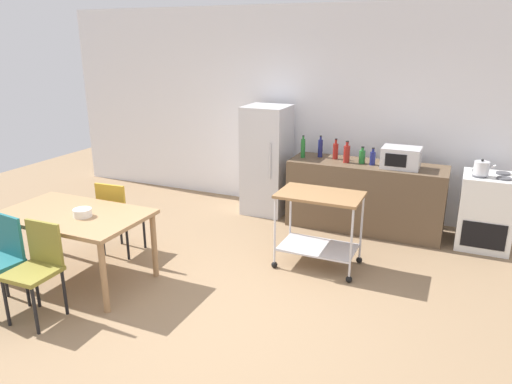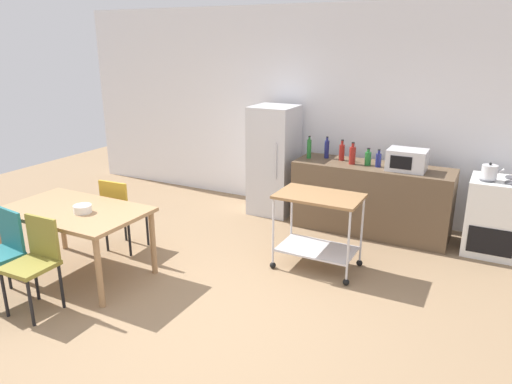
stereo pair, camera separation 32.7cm
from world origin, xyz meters
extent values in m
plane|color=#8C7051|center=(0.00, 0.00, 0.00)|extent=(12.00, 12.00, 0.00)
cube|color=white|center=(0.00, 3.20, 1.45)|extent=(8.40, 0.12, 2.90)
cube|color=brown|center=(0.90, 2.60, 0.45)|extent=(2.00, 0.64, 0.90)
cube|color=#A37A51|center=(-1.55, -0.05, 0.73)|extent=(1.50, 0.90, 0.04)
cylinder|color=#A37A51|center=(-2.24, -0.44, 0.35)|extent=(0.06, 0.06, 0.71)
cylinder|color=#A37A51|center=(-0.86, -0.44, 0.35)|extent=(0.06, 0.06, 0.71)
cylinder|color=#A37A51|center=(-2.24, 0.34, 0.35)|extent=(0.06, 0.06, 0.71)
cylinder|color=#A37A51|center=(-0.86, 0.34, 0.35)|extent=(0.06, 0.06, 0.71)
cube|color=olive|center=(-1.34, -0.79, 0.47)|extent=(0.41, 0.41, 0.04)
cube|color=olive|center=(-1.34, -0.61, 0.69)|extent=(0.38, 0.04, 0.40)
cylinder|color=black|center=(-1.50, -0.96, 0.23)|extent=(0.03, 0.03, 0.45)
cylinder|color=black|center=(-1.16, -0.96, 0.23)|extent=(0.03, 0.03, 0.45)
cylinder|color=black|center=(-1.51, -0.62, 0.23)|extent=(0.03, 0.03, 0.45)
cylinder|color=black|center=(-1.17, -0.62, 0.23)|extent=(0.03, 0.03, 0.45)
cube|color=gold|center=(-1.56, 0.71, 0.47)|extent=(0.42, 0.42, 0.04)
cube|color=gold|center=(-1.55, 0.53, 0.69)|extent=(0.38, 0.05, 0.40)
cylinder|color=black|center=(-1.40, 0.89, 0.23)|extent=(0.03, 0.03, 0.45)
cylinder|color=black|center=(-1.74, 0.87, 0.23)|extent=(0.03, 0.03, 0.45)
cylinder|color=black|center=(-1.38, 0.55, 0.23)|extent=(0.03, 0.03, 0.45)
cylinder|color=black|center=(-1.72, 0.53, 0.23)|extent=(0.03, 0.03, 0.45)
cube|color=#1E666B|center=(-1.78, -0.62, 0.69)|extent=(0.38, 0.08, 0.40)
cylinder|color=black|center=(-1.95, -0.61, 0.23)|extent=(0.03, 0.03, 0.45)
cylinder|color=black|center=(-1.61, -0.65, 0.23)|extent=(0.03, 0.03, 0.45)
cube|color=white|center=(2.35, 2.62, 0.45)|extent=(0.60, 0.60, 0.90)
cube|color=black|center=(2.35, 2.32, 0.25)|extent=(0.48, 0.01, 0.32)
cylinder|color=#47474C|center=(2.22, 2.50, 0.91)|extent=(0.16, 0.16, 0.02)
cylinder|color=#47474C|center=(2.22, 2.74, 0.91)|extent=(0.16, 0.16, 0.02)
cube|color=silver|center=(-0.55, 2.70, 0.78)|extent=(0.60, 0.60, 1.55)
cylinder|color=silver|center=(-0.37, 2.39, 0.85)|extent=(0.02, 0.02, 0.50)
cube|color=olive|center=(0.66, 1.28, 0.83)|extent=(0.90, 0.56, 0.03)
cube|color=silver|center=(0.66, 1.28, 0.22)|extent=(0.83, 0.52, 0.02)
cylinder|color=silver|center=(0.24, 1.03, 0.45)|extent=(0.02, 0.02, 0.76)
sphere|color=black|center=(0.24, 1.03, 0.04)|extent=(0.07, 0.07, 0.07)
cylinder|color=silver|center=(1.08, 1.03, 0.45)|extent=(0.02, 0.02, 0.76)
sphere|color=black|center=(1.08, 1.03, 0.04)|extent=(0.07, 0.07, 0.07)
cylinder|color=silver|center=(0.24, 1.53, 0.45)|extent=(0.02, 0.02, 0.76)
sphere|color=black|center=(0.24, 1.53, 0.04)|extent=(0.07, 0.07, 0.07)
cylinder|color=silver|center=(1.08, 1.53, 0.45)|extent=(0.02, 0.02, 0.76)
sphere|color=black|center=(1.08, 1.53, 0.04)|extent=(0.07, 0.07, 0.07)
cylinder|color=#1E6628|center=(0.03, 2.58, 1.03)|extent=(0.06, 0.06, 0.25)
cylinder|color=#1E6628|center=(0.03, 2.58, 1.17)|extent=(0.03, 0.03, 0.04)
cylinder|color=black|center=(0.03, 2.58, 1.20)|extent=(0.03, 0.03, 0.01)
cylinder|color=navy|center=(0.24, 2.70, 1.02)|extent=(0.06, 0.06, 0.24)
cylinder|color=navy|center=(0.24, 2.70, 1.16)|extent=(0.03, 0.03, 0.05)
cylinder|color=black|center=(0.24, 2.70, 1.19)|extent=(0.03, 0.03, 0.01)
cylinder|color=maroon|center=(0.45, 2.67, 1.00)|extent=(0.07, 0.07, 0.21)
cylinder|color=maroon|center=(0.45, 2.67, 1.13)|extent=(0.03, 0.03, 0.06)
cylinder|color=black|center=(0.45, 2.67, 1.17)|extent=(0.04, 0.04, 0.01)
cylinder|color=maroon|center=(0.64, 2.54, 1.01)|extent=(0.08, 0.08, 0.22)
cylinder|color=maroon|center=(0.64, 2.54, 1.15)|extent=(0.04, 0.04, 0.05)
cylinder|color=black|center=(0.64, 2.54, 1.18)|extent=(0.04, 0.04, 0.01)
cylinder|color=#1E6628|center=(0.83, 2.58, 0.98)|extent=(0.08, 0.08, 0.17)
cylinder|color=#1E6628|center=(0.83, 2.58, 1.09)|extent=(0.04, 0.04, 0.04)
cylinder|color=black|center=(0.83, 2.58, 1.12)|extent=(0.04, 0.04, 0.01)
cylinder|color=navy|center=(0.97, 2.55, 0.98)|extent=(0.07, 0.07, 0.17)
cylinder|color=navy|center=(0.97, 2.55, 1.09)|extent=(0.03, 0.03, 0.05)
cylinder|color=black|center=(0.97, 2.55, 1.12)|extent=(0.03, 0.03, 0.01)
cube|color=silver|center=(1.32, 2.55, 1.03)|extent=(0.46, 0.34, 0.26)
cube|color=black|center=(1.28, 2.37, 1.03)|extent=(0.25, 0.01, 0.16)
cylinder|color=white|center=(-1.38, -0.08, 0.79)|extent=(0.18, 0.18, 0.08)
cylinder|color=silver|center=(2.23, 2.52, 1.00)|extent=(0.17, 0.17, 0.16)
sphere|color=black|center=(2.23, 2.52, 1.09)|extent=(0.03, 0.03, 0.03)
cylinder|color=silver|center=(2.34, 2.52, 1.02)|extent=(0.08, 0.02, 0.07)
camera|label=1|loc=(1.99, -3.44, 2.43)|focal=33.44mm
camera|label=2|loc=(2.28, -3.30, 2.43)|focal=33.44mm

